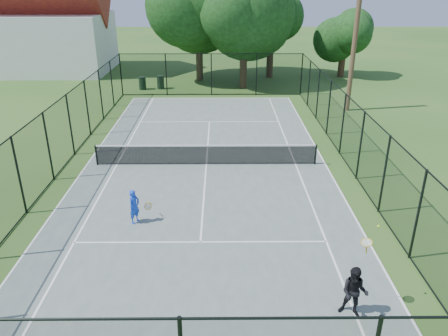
{
  "coord_description": "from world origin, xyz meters",
  "views": [
    {
      "loc": [
        0.68,
        -18.42,
        8.0
      ],
      "look_at": [
        0.79,
        -3.0,
        1.2
      ],
      "focal_mm": 35.0,
      "sensor_mm": 36.0,
      "label": 1
    }
  ],
  "objects_px": {
    "utility_pole": "(354,51)",
    "player_black": "(354,292)",
    "tennis_net": "(206,154)",
    "trash_bin_right": "(161,82)",
    "player_blue": "(135,206)",
    "trash_bin_left": "(142,83)"
  },
  "relations": [
    {
      "from": "utility_pole",
      "to": "player_black",
      "type": "bearing_deg",
      "value": -104.56
    },
    {
      "from": "tennis_net",
      "to": "trash_bin_right",
      "type": "distance_m",
      "value": 15.52
    },
    {
      "from": "tennis_net",
      "to": "player_black",
      "type": "relative_size",
      "value": 4.33
    },
    {
      "from": "player_blue",
      "to": "player_black",
      "type": "distance_m",
      "value": 7.84
    },
    {
      "from": "tennis_net",
      "to": "trash_bin_right",
      "type": "relative_size",
      "value": 9.94
    },
    {
      "from": "utility_pole",
      "to": "trash_bin_right",
      "type": "bearing_deg",
      "value": 154.95
    },
    {
      "from": "trash_bin_left",
      "to": "utility_pole",
      "type": "height_order",
      "value": "utility_pole"
    },
    {
      "from": "trash_bin_left",
      "to": "utility_pole",
      "type": "bearing_deg",
      "value": -22.16
    },
    {
      "from": "player_blue",
      "to": "player_black",
      "type": "xyz_separation_m",
      "value": [
        6.33,
        -4.63,
        0.09
      ]
    },
    {
      "from": "tennis_net",
      "to": "utility_pole",
      "type": "height_order",
      "value": "utility_pole"
    },
    {
      "from": "utility_pole",
      "to": "tennis_net",
      "type": "bearing_deg",
      "value": -134.58
    },
    {
      "from": "trash_bin_right",
      "to": "utility_pole",
      "type": "distance_m",
      "value": 14.55
    },
    {
      "from": "trash_bin_right",
      "to": "player_black",
      "type": "height_order",
      "value": "player_black"
    },
    {
      "from": "utility_pole",
      "to": "trash_bin_left",
      "type": "bearing_deg",
      "value": 157.84
    },
    {
      "from": "player_blue",
      "to": "player_black",
      "type": "bearing_deg",
      "value": -36.18
    },
    {
      "from": "trash_bin_left",
      "to": "utility_pole",
      "type": "relative_size",
      "value": 0.13
    },
    {
      "from": "trash_bin_left",
      "to": "utility_pole",
      "type": "xyz_separation_m",
      "value": [
        14.2,
        -5.78,
        3.3
      ]
    },
    {
      "from": "trash_bin_left",
      "to": "player_black",
      "type": "bearing_deg",
      "value": -69.17
    },
    {
      "from": "trash_bin_left",
      "to": "player_blue",
      "type": "bearing_deg",
      "value": -81.42
    },
    {
      "from": "trash_bin_right",
      "to": "trash_bin_left",
      "type": "bearing_deg",
      "value": -170.86
    },
    {
      "from": "trash_bin_left",
      "to": "trash_bin_right",
      "type": "bearing_deg",
      "value": 9.14
    },
    {
      "from": "trash_bin_right",
      "to": "utility_pole",
      "type": "xyz_separation_m",
      "value": [
        12.84,
        -6.0,
        3.28
      ]
    }
  ]
}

